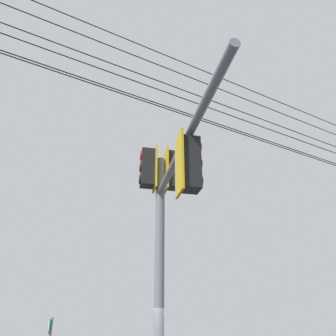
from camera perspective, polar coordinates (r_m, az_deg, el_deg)
signal_mast_assembly at (r=7.52m, az=-0.18°, el=-6.15°), size 3.94×3.47×6.02m
overhead_wire_span at (r=9.61m, az=-6.82°, el=14.54°), size 20.53×12.25×2.03m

